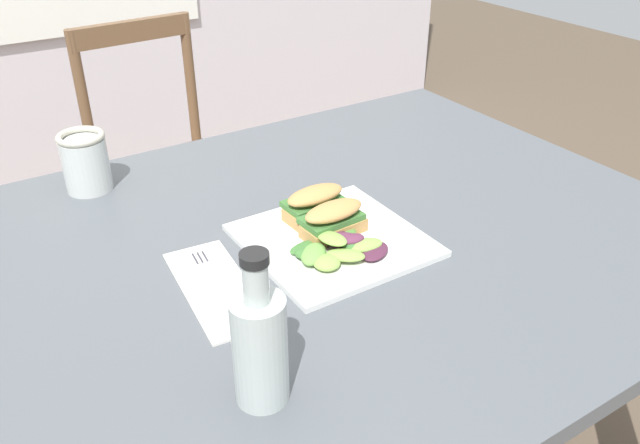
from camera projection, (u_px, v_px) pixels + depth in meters
dining_table at (305, 297)px, 1.12m from camera, size 1.34×0.98×0.74m
chair_wooden_far at (167, 171)px, 1.97m from camera, size 0.43×0.43×0.87m
plate_lunch at (333, 240)px, 1.06m from camera, size 0.27×0.27×0.01m
sandwich_half_front at (333, 219)px, 1.06m from camera, size 0.11×0.07×0.06m
sandwich_half_back at (315, 203)px, 1.11m from camera, size 0.11×0.07×0.06m
salad_mixed_greens at (336, 245)px, 1.02m from camera, size 0.16×0.14×0.03m
napkin_folded at (215, 286)px, 0.96m from camera, size 0.12×0.25×0.00m
fork_on_napkin at (212, 278)px, 0.97m from camera, size 0.04×0.19×0.00m
bottle_cold_brew at (260, 352)px, 0.74m from camera, size 0.06×0.06×0.20m
mason_jar_iced_tea at (86, 164)px, 1.21m from camera, size 0.09×0.09×0.11m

